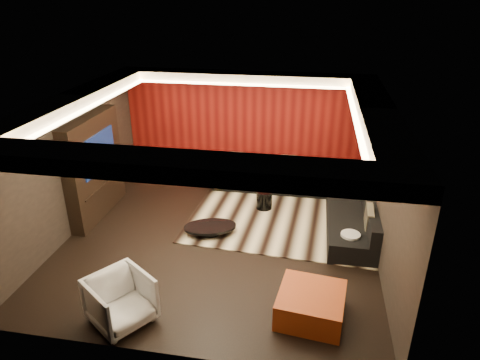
% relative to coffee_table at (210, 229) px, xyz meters
% --- Properties ---
extents(floor, '(6.00, 6.00, 0.02)m').
position_rel_coffee_table_xyz_m(floor, '(0.23, -0.14, -0.12)').
color(floor, black).
rests_on(floor, ground).
extents(ceiling, '(6.00, 6.00, 0.02)m').
position_rel_coffee_table_xyz_m(ceiling, '(0.23, -0.14, 2.70)').
color(ceiling, silver).
rests_on(ceiling, ground).
extents(wall_back, '(6.00, 0.02, 2.80)m').
position_rel_coffee_table_xyz_m(wall_back, '(0.23, 2.87, 1.29)').
color(wall_back, black).
rests_on(wall_back, ground).
extents(wall_left, '(0.02, 6.00, 2.80)m').
position_rel_coffee_table_xyz_m(wall_left, '(-2.78, -0.14, 1.29)').
color(wall_left, black).
rests_on(wall_left, ground).
extents(wall_right, '(0.02, 6.00, 2.80)m').
position_rel_coffee_table_xyz_m(wall_right, '(3.24, -0.14, 1.29)').
color(wall_right, black).
rests_on(wall_right, ground).
extents(red_feature_wall, '(5.98, 0.05, 2.78)m').
position_rel_coffee_table_xyz_m(red_feature_wall, '(0.23, 2.83, 1.29)').
color(red_feature_wall, '#6B0C0A').
rests_on(red_feature_wall, ground).
extents(soffit_back, '(6.00, 0.60, 0.22)m').
position_rel_coffee_table_xyz_m(soffit_back, '(0.23, 2.56, 2.58)').
color(soffit_back, silver).
rests_on(soffit_back, ground).
extents(soffit_front, '(6.00, 0.60, 0.22)m').
position_rel_coffee_table_xyz_m(soffit_front, '(0.23, -2.84, 2.58)').
color(soffit_front, silver).
rests_on(soffit_front, ground).
extents(soffit_left, '(0.60, 4.80, 0.22)m').
position_rel_coffee_table_xyz_m(soffit_left, '(-2.47, -0.14, 2.58)').
color(soffit_left, silver).
rests_on(soffit_left, ground).
extents(soffit_right, '(0.60, 4.80, 0.22)m').
position_rel_coffee_table_xyz_m(soffit_right, '(2.93, -0.14, 2.58)').
color(soffit_right, silver).
rests_on(soffit_right, ground).
extents(cove_back, '(4.80, 0.08, 0.04)m').
position_rel_coffee_table_xyz_m(cove_back, '(0.23, 2.22, 2.49)').
color(cove_back, '#FFD899').
rests_on(cove_back, ground).
extents(cove_front, '(4.80, 0.08, 0.04)m').
position_rel_coffee_table_xyz_m(cove_front, '(0.23, -2.50, 2.49)').
color(cove_front, '#FFD899').
rests_on(cove_front, ground).
extents(cove_left, '(0.08, 4.80, 0.04)m').
position_rel_coffee_table_xyz_m(cove_left, '(-2.13, -0.14, 2.49)').
color(cove_left, '#FFD899').
rests_on(cove_left, ground).
extents(cove_right, '(0.08, 4.80, 0.04)m').
position_rel_coffee_table_xyz_m(cove_right, '(2.59, -0.14, 2.49)').
color(cove_right, '#FFD899').
rests_on(cove_right, ground).
extents(tv_surround, '(0.30, 2.00, 2.20)m').
position_rel_coffee_table_xyz_m(tv_surround, '(-2.62, 0.46, 0.99)').
color(tv_surround, black).
rests_on(tv_surround, ground).
extents(tv_screen, '(0.04, 1.30, 0.80)m').
position_rel_coffee_table_xyz_m(tv_screen, '(-2.46, 0.46, 1.34)').
color(tv_screen, black).
rests_on(tv_screen, ground).
extents(tv_shelf, '(0.04, 1.60, 0.04)m').
position_rel_coffee_table_xyz_m(tv_shelf, '(-2.46, 0.46, 0.59)').
color(tv_shelf, black).
rests_on(tv_shelf, ground).
extents(rug, '(4.17, 3.23, 0.02)m').
position_rel_coffee_table_xyz_m(rug, '(1.43, 0.92, -0.10)').
color(rug, beige).
rests_on(rug, floor).
extents(coffee_table, '(1.33, 1.33, 0.18)m').
position_rel_coffee_table_xyz_m(coffee_table, '(0.00, 0.00, 0.00)').
color(coffee_table, black).
rests_on(coffee_table, rug).
extents(drum_stool, '(0.47, 0.47, 0.42)m').
position_rel_coffee_table_xyz_m(drum_stool, '(0.94, 1.28, 0.12)').
color(drum_stool, black).
rests_on(drum_stool, rug).
extents(striped_pouf, '(0.75, 0.75, 0.38)m').
position_rel_coffee_table_xyz_m(striped_pouf, '(-0.32, 2.17, 0.10)').
color(striped_pouf, '#BEB493').
rests_on(striped_pouf, rug).
extents(white_side_table, '(0.44, 0.44, 0.45)m').
position_rel_coffee_table_xyz_m(white_side_table, '(2.73, -0.24, 0.11)').
color(white_side_table, silver).
rests_on(white_side_table, floor).
extents(orange_ottoman, '(1.08, 1.08, 0.43)m').
position_rel_coffee_table_xyz_m(orange_ottoman, '(2.07, -2.05, 0.11)').
color(orange_ottoman, '#9A4413').
rests_on(orange_ottoman, floor).
extents(armchair, '(1.17, 1.16, 0.77)m').
position_rel_coffee_table_xyz_m(armchair, '(-0.71, -2.64, 0.28)').
color(armchair, silver).
rests_on(armchair, floor).
extents(sectional_sofa, '(3.65, 3.50, 0.75)m').
position_rel_coffee_table_xyz_m(sectional_sofa, '(1.97, 1.72, 0.15)').
color(sectional_sofa, black).
rests_on(sectional_sofa, floor).
extents(throw_pillows, '(3.25, 2.82, 0.50)m').
position_rel_coffee_table_xyz_m(throw_pillows, '(1.76, 1.87, 0.51)').
color(throw_pillows, '#BEB18B').
rests_on(throw_pillows, sectional_sofa).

